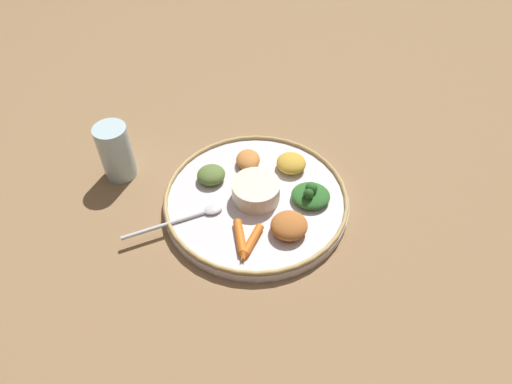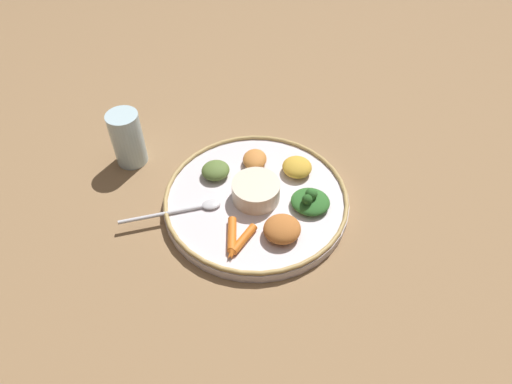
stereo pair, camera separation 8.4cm
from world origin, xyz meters
The scene contains 13 objects.
ground_plane centered at (0.00, 0.00, 0.00)m, with size 2.40×2.40×0.00m, color olive.
platter centered at (0.00, 0.00, 0.01)m, with size 0.34×0.34×0.02m, color silver.
platter_rim centered at (0.00, 0.00, 0.02)m, with size 0.34×0.34×0.01m, color tan.
center_bowl centered at (0.00, 0.00, 0.04)m, with size 0.09×0.09×0.04m.
spoon centered at (0.09, 0.09, 0.02)m, with size 0.14×0.14×0.01m.
greens_pile centered at (-0.09, -0.03, 0.03)m, with size 0.09×0.08×0.04m.
carrot_near_spoon centered at (-0.01, 0.10, 0.03)m, with size 0.06×0.08×0.02m.
carrot_outer centered at (-0.03, 0.10, 0.03)m, with size 0.02×0.08×0.01m.
mound_collards centered at (0.10, -0.01, 0.03)m, with size 0.05×0.05×0.03m, color #567033.
mound_lentil_yellow centered at (-0.03, -0.10, 0.03)m, with size 0.06×0.06×0.03m, color gold.
mound_squash centered at (0.05, -0.08, 0.03)m, with size 0.05×0.05×0.02m, color #C67A38.
mound_chickpea centered at (-0.08, 0.05, 0.03)m, with size 0.06×0.06×0.03m, color #B2662D.
drinking_glass centered at (0.28, 0.02, 0.05)m, with size 0.06×0.06×0.11m.
Camera 1 is at (-0.21, 0.53, 0.65)m, focal length 32.46 mm.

